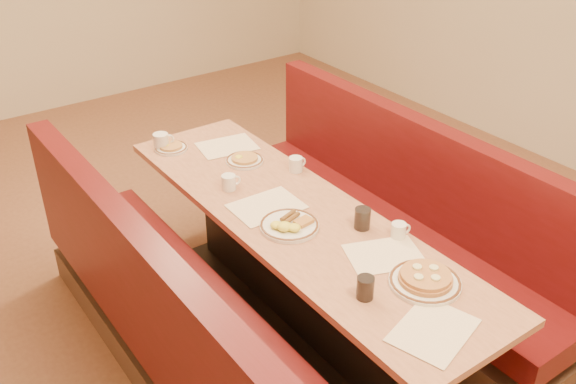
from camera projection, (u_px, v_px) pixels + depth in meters
ground at (295, 324)px, 3.69m from camera, size 8.00×8.00×0.00m
diner_table at (295, 272)px, 3.50m from camera, size 0.70×2.50×0.75m
booth_left at (175, 327)px, 3.14m from camera, size 0.55×2.50×1.05m
booth_right at (393, 231)px, 3.88m from camera, size 0.55×2.50×1.05m
placemat_near_left at (433, 330)px, 2.56m from camera, size 0.41×0.35×0.00m
placemat_near_right at (384, 255)px, 3.00m from camera, size 0.41×0.37×0.00m
placemat_far_left at (267, 206)px, 3.37m from camera, size 0.37×0.28×0.00m
placemat_far_right at (227, 146)px, 4.00m from camera, size 0.38×0.31×0.00m
pancake_plate at (425, 280)px, 2.80m from camera, size 0.32×0.32×0.07m
eggs_plate at (289, 225)px, 3.19m from camera, size 0.30×0.30×0.06m
extra_plate_mid at (244, 160)px, 3.81m from camera, size 0.22×0.22×0.05m
extra_plate_far at (171, 147)px, 3.96m from camera, size 0.20×0.20×0.04m
coffee_mug_a at (399, 230)px, 3.11m from camera, size 0.10×0.07×0.08m
coffee_mug_b at (229, 182)px, 3.52m from camera, size 0.11×0.08×0.08m
coffee_mug_c at (296, 164)px, 3.70m from camera, size 0.11×0.08×0.09m
coffee_mug_d at (162, 141)px, 3.95m from camera, size 0.13×0.09×0.10m
soda_tumbler_near at (365, 288)px, 2.71m from camera, size 0.08×0.08×0.10m
soda_tumbler_mid at (362, 219)px, 3.18m from camera, size 0.08×0.08×0.11m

